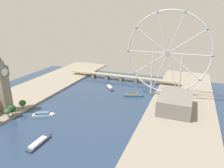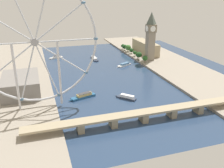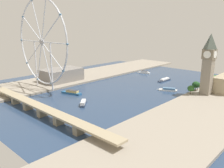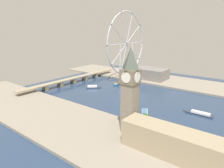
{
  "view_description": "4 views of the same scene",
  "coord_description": "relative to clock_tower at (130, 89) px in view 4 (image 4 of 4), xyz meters",
  "views": [
    {
      "loc": [
        127.5,
        -222.09,
        127.25
      ],
      "look_at": [
        12.37,
        69.93,
        20.45
      ],
      "focal_mm": 32.86,
      "sensor_mm": 36.0,
      "label": 1
    },
    {
      "loc": [
        94.39,
        348.36,
        121.16
      ],
      "look_at": [
        6.33,
        71.82,
        9.99
      ],
      "focal_mm": 40.09,
      "sensor_mm": 36.0,
      "label": 2
    },
    {
      "loc": [
        -215.75,
        273.71,
        94.9
      ],
      "look_at": [
        1.85,
        41.89,
        15.0
      ],
      "focal_mm": 37.42,
      "sensor_mm": 36.0,
      "label": 3
    },
    {
      "loc": [
        -255.06,
        -140.03,
        100.54
      ],
      "look_at": [
        -7.37,
        52.89,
        16.14
      ],
      "focal_mm": 32.98,
      "sensor_mm": 36.0,
      "label": 4
    }
  ],
  "objects": [
    {
      "name": "riverside_hall",
      "position": [
        212.21,
        88.19,
        -32.27
      ],
      "size": [
        42.52,
        64.68,
        20.64
      ],
      "primitive_type": "cube",
      "color": "gray",
      "rests_on": "riverbank_right"
    },
    {
      "name": "tour_boat_0",
      "position": [
        89.61,
        -42.15,
        -43.79
      ],
      "size": [
        7.43,
        36.8,
        4.23
      ],
      "rotation": [
        0.0,
        0.0,
        1.56
      ],
      "color": "#2D384C",
      "rests_on": "ground_plane"
    },
    {
      "name": "tree_row_embankment",
      "position": [
        15.49,
        -41.53,
        -34.65
      ],
      "size": [
        14.63,
        115.05,
        13.76
      ],
      "color": "#513823",
      "rests_on": "riverbank_left"
    },
    {
      "name": "tour_boat_2",
      "position": [
        51.29,
        11.02,
        -43.63
      ],
      "size": [
        29.59,
        18.68,
        4.65
      ],
      "rotation": [
        0.0,
        0.0,
        0.49
      ],
      "color": "white",
      "rests_on": "ground_plane"
    },
    {
      "name": "clock_tower",
      "position": [
        0.0,
        0.0,
        0.0
      ],
      "size": [
        15.8,
        15.8,
        81.95
      ],
      "color": "gray",
      "rests_on": "riverbank_left"
    },
    {
      "name": "parliament_block",
      "position": [
        -13.98,
        -48.37,
        -31.35
      ],
      "size": [
        22.0,
        80.74,
        22.49
      ],
      "primitive_type": "cube",
      "color": "tan",
      "rests_on": "riverbank_left"
    },
    {
      "name": "river_bridge",
      "position": [
        98.48,
        192.5,
        -37.79
      ],
      "size": [
        227.22,
        12.36,
        10.6
      ],
      "color": "tan",
      "rests_on": "ground_plane"
    },
    {
      "name": "tour_boat_1",
      "position": [
        143.47,
        120.2,
        -43.24
      ],
      "size": [
        34.85,
        16.05,
        5.81
      ],
      "rotation": [
        0.0,
        0.0,
        0.31
      ],
      "color": "#235684",
      "rests_on": "ground_plane"
    },
    {
      "name": "ground_plane",
      "position": [
        98.48,
        39.62,
        -45.59
      ],
      "size": [
        415.22,
        415.22,
        0.0
      ],
      "primitive_type": "plane",
      "color": "navy"
    },
    {
      "name": "tour_boat_3",
      "position": [
        95.54,
        138.41,
        -43.36
      ],
      "size": [
        21.59,
        22.86,
        5.24
      ],
      "rotation": [
        0.0,
        0.0,
        5.46
      ],
      "color": "#2D384C",
      "rests_on": "ground_plane"
    },
    {
      "name": "ferris_wheel",
      "position": [
        191.44,
        133.61,
        25.71
      ],
      "size": [
        128.21,
        3.2,
        131.87
      ],
      "color": "silver",
      "rests_on": "riverbank_right"
    },
    {
      "name": "riverbank_right",
      "position": [
        221.09,
        39.62,
        -44.09
      ],
      "size": [
        90.0,
        520.0,
        3.0
      ],
      "primitive_type": "cube",
      "color": "gray",
      "rests_on": "ground_plane"
    },
    {
      "name": "riverbank_left",
      "position": [
        -24.13,
        39.62,
        -44.09
      ],
      "size": [
        90.0,
        520.0,
        3.0
      ],
      "primitive_type": "cube",
      "color": "gray",
      "rests_on": "ground_plane"
    }
  ]
}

